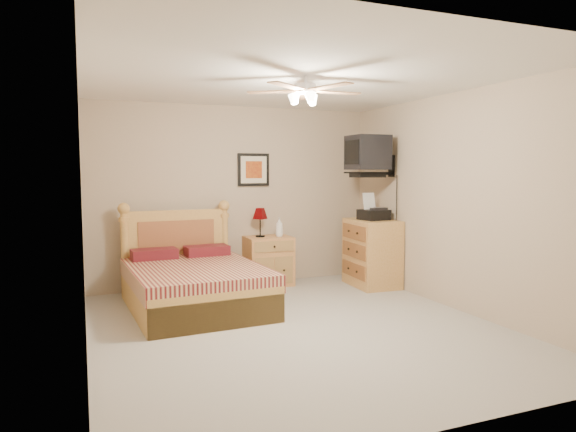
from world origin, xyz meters
TOP-DOWN VIEW (x-y plane):
  - floor at (0.00, 0.00)m, footprint 4.50×4.50m
  - ceiling at (0.00, 0.00)m, footprint 4.00×4.50m
  - wall_back at (0.00, 2.25)m, footprint 4.00×0.04m
  - wall_front at (0.00, -2.25)m, footprint 4.00×0.04m
  - wall_left at (-2.00, 0.00)m, footprint 0.04×4.50m
  - wall_right at (2.00, 0.00)m, footprint 0.04×4.50m
  - bed at (-0.81, 1.12)m, footprint 1.52×1.94m
  - nightstand at (0.41, 2.00)m, footprint 0.64×0.48m
  - table_lamp at (0.30, 2.04)m, footprint 0.23×0.23m
  - lotion_bottle at (0.56, 1.97)m, footprint 0.11×0.11m
  - framed_picture at (0.27, 2.23)m, footprint 0.46×0.04m
  - dresser at (1.73, 1.41)m, footprint 0.59×0.82m
  - fax_machine at (1.72, 1.37)m, footprint 0.39×0.40m
  - magazine_lower at (1.71, 1.64)m, footprint 0.25×0.31m
  - magazine_upper at (1.74, 1.65)m, footprint 0.23×0.30m
  - wall_tv at (1.75, 1.34)m, footprint 0.56×0.46m
  - ceiling_fan at (0.00, -0.20)m, footprint 1.14×1.14m

SIDE VIEW (x-z plane):
  - floor at x=0.00m, z-range 0.00..0.00m
  - nightstand at x=0.41m, z-range 0.00..0.68m
  - dresser at x=1.73m, z-range 0.00..0.93m
  - bed at x=-0.81m, z-range 0.00..1.21m
  - lotion_bottle at x=0.56m, z-range 0.68..0.95m
  - table_lamp at x=0.30m, z-range 0.68..1.09m
  - magazine_lower at x=1.71m, z-range 0.93..0.96m
  - magazine_upper at x=1.74m, z-range 0.96..0.98m
  - fax_machine at x=1.72m, z-range 0.93..1.30m
  - wall_back at x=0.00m, z-range 0.00..2.50m
  - wall_front at x=0.00m, z-range 0.00..2.50m
  - wall_left at x=-2.00m, z-range 0.00..2.50m
  - wall_right at x=2.00m, z-range 0.00..2.50m
  - framed_picture at x=0.27m, z-range 1.39..1.85m
  - wall_tv at x=1.75m, z-range 1.52..2.10m
  - ceiling_fan at x=0.00m, z-range 2.22..2.50m
  - ceiling at x=0.00m, z-range 2.48..2.52m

